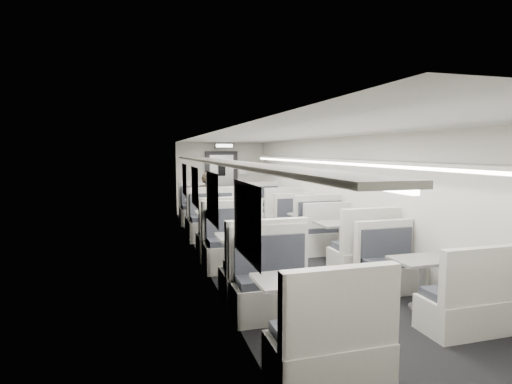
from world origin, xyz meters
TOP-DOWN VIEW (x-y plane):
  - room at (0.00, 0.00)m, footprint 3.24×12.24m
  - booth_left_a at (-1.00, 3.24)m, footprint 1.14×2.31m
  - booth_left_b at (-1.00, 1.10)m, footprint 1.14×2.32m
  - booth_left_c at (-1.00, -1.34)m, footprint 1.12×2.27m
  - booth_left_d at (-1.00, -3.43)m, footprint 1.06×2.16m
  - booth_right_a at (1.00, 3.47)m, footprint 1.06×2.16m
  - booth_right_b at (1.00, 0.88)m, footprint 0.99×2.01m
  - booth_right_c at (1.00, -0.68)m, footprint 1.10×2.23m
  - booth_right_d at (1.00, -2.94)m, footprint 0.97×1.96m
  - passenger at (-0.92, 3.10)m, footprint 0.57×0.38m
  - window_a at (-1.49, 3.40)m, footprint 0.02×1.18m
  - window_b at (-1.49, 1.20)m, footprint 0.02×1.18m
  - window_c at (-1.49, -1.00)m, footprint 0.02×1.18m
  - window_d at (-1.49, -3.20)m, footprint 0.02×1.18m
  - luggage_rack_left at (-1.24, -0.30)m, footprint 0.46×10.40m
  - luggage_rack_right at (1.24, -0.30)m, footprint 0.46×10.40m
  - vestibule_door at (0.00, 5.93)m, footprint 1.10×0.13m
  - exit_sign at (0.00, 5.44)m, footprint 0.62×0.12m
  - wall_notice at (0.75, 5.92)m, footprint 0.32×0.02m

SIDE VIEW (x-z plane):
  - booth_right_d at x=1.00m, z-range -0.17..0.87m
  - booth_right_b at x=1.00m, z-range -0.18..0.90m
  - booth_left_d at x=-1.00m, z-range -0.19..0.96m
  - booth_right_a at x=1.00m, z-range -0.19..0.96m
  - booth_right_c at x=1.00m, z-range -0.20..0.99m
  - booth_left_c at x=-1.00m, z-range -0.20..1.01m
  - booth_left_a at x=-1.00m, z-range -0.20..1.03m
  - booth_left_b at x=-1.00m, z-range -0.21..1.03m
  - passenger at x=-0.92m, z-range 0.00..1.52m
  - vestibule_door at x=0.00m, z-range -0.01..2.09m
  - room at x=0.00m, z-range -0.12..2.52m
  - window_a at x=-1.49m, z-range 0.93..1.77m
  - window_b at x=-1.49m, z-range 0.93..1.77m
  - window_c at x=-1.49m, z-range 0.93..1.77m
  - window_d at x=-1.49m, z-range 0.93..1.77m
  - wall_notice at x=0.75m, z-range 1.30..1.70m
  - luggage_rack_left at x=-1.24m, z-range 1.87..1.96m
  - luggage_rack_right at x=1.24m, z-range 1.87..1.96m
  - exit_sign at x=0.00m, z-range 2.20..2.36m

